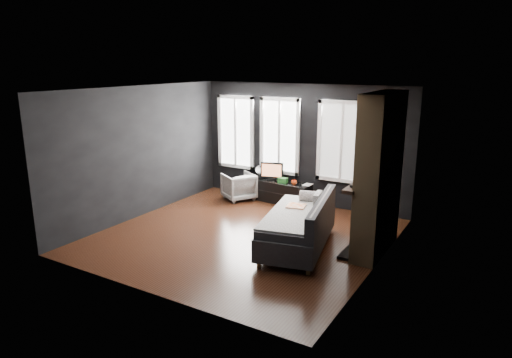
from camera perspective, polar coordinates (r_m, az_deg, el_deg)
The scene contains 18 objects.
floor at distance 8.59m, azimuth -1.61°, elevation -7.14°, with size 5.00×5.00×0.00m, color black.
ceiling at distance 8.00m, azimuth -1.75°, elevation 11.14°, with size 5.00×5.00×0.00m, color white.
wall_back at distance 10.35m, azimuth 5.77°, elevation 4.31°, with size 5.00×0.02×2.70m, color black.
wall_left at distance 9.73m, azimuth -14.24°, elevation 3.29°, with size 0.02×5.00×2.70m, color black.
wall_right at distance 7.21m, azimuth 15.38°, elevation -0.64°, with size 0.02×5.00×2.70m, color black.
windows at distance 10.38m, azimuth 3.53°, elevation 10.12°, with size 4.00×0.16×1.76m, color white, non-canonical shape.
fireplace at distance 7.82m, azimuth 15.17°, elevation 0.54°, with size 0.70×1.62×2.70m, color #93724C, non-canonical shape.
sofa at distance 7.96m, azimuth 5.24°, elevation -5.44°, with size 1.08×2.15×0.93m, color #262628, non-canonical shape.
stripe_pillow at distance 8.36m, azimuth 7.71°, elevation -3.04°, with size 0.09×0.40×0.40m, color gray.
armchair at distance 10.73m, azimuth -2.17°, elevation -0.77°, with size 0.67×0.62×0.69m, color white.
media_console at distance 10.53m, azimuth 3.13°, elevation -1.63°, with size 1.43×0.45×0.49m, color black, non-canonical shape.
monitor at distance 10.52m, azimuth 1.99°, elevation 1.11°, with size 0.54×0.12×0.48m, color black, non-canonical shape.
desk_fan at distance 10.72m, azimuth 0.53°, elevation 0.93°, with size 0.23×0.23×0.32m, color #969696, non-canonical shape.
mug at distance 10.22m, azimuth 4.79°, elevation -0.37°, with size 0.13×0.10×0.13m, color #E94516.
book at distance 10.23m, azimuth 6.05°, elevation -0.06°, with size 0.18×0.02×0.24m, color #9E957A.
storage_box at distance 10.36m, azimuth 3.38°, elevation -0.17°, with size 0.21×0.13×0.11m, color #246A26.
mantel_vase at distance 8.31m, azimuth 14.35°, elevation 1.21°, with size 0.18×0.19×0.18m, color gold.
mantel_clock at distance 7.40m, azimuth 12.09°, elevation -0.84°, with size 0.13×0.13×0.04m, color black.
Camera 1 is at (4.28, -6.74, 3.17)m, focal length 32.00 mm.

